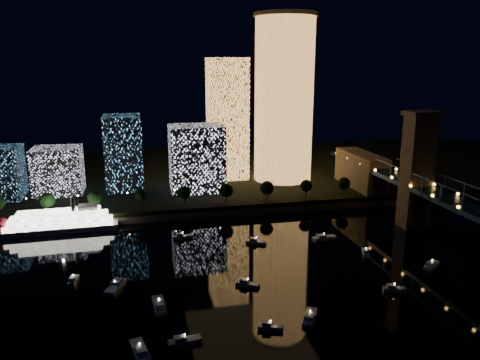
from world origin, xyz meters
name	(u,v)px	position (x,y,z in m)	size (l,w,h in m)	color
ground	(312,295)	(0.00, 0.00, 0.00)	(520.00, 520.00, 0.00)	black
far_bank	(221,172)	(0.00, 160.00, 2.50)	(420.00, 160.00, 5.00)	black
seawall	(250,211)	(0.00, 82.00, 1.50)	(420.00, 6.00, 3.00)	#6B5E4C
tower_cylindrical	(284,99)	(29.46, 125.68, 50.03)	(34.00, 34.00, 89.80)	#FFAB51
tower_rectangular	(227,119)	(-0.11, 136.75, 38.52)	(21.07, 21.07, 67.04)	#FFAB51
midrise_blocks	(120,161)	(-59.57, 118.84, 20.82)	(116.73, 35.85, 38.08)	white
riverboat	(54,222)	(-86.03, 76.70, 3.92)	(51.01, 12.34, 15.27)	silver
motorboats	(244,283)	(-18.79, 11.10, 0.81)	(126.35, 81.88, 2.78)	silver
esplanade_trees	(187,192)	(-28.54, 88.00, 10.47)	(166.10, 6.82, 8.91)	black
street_lamps	(175,193)	(-34.00, 94.00, 9.02)	(132.70, 0.70, 5.65)	black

